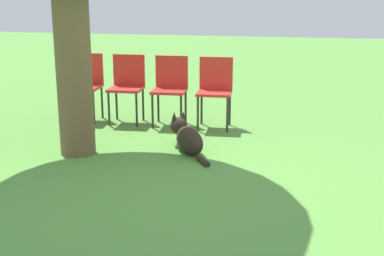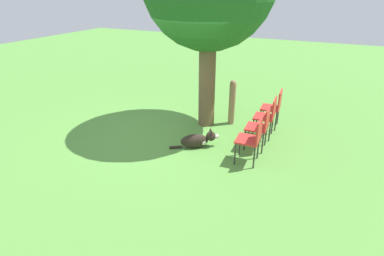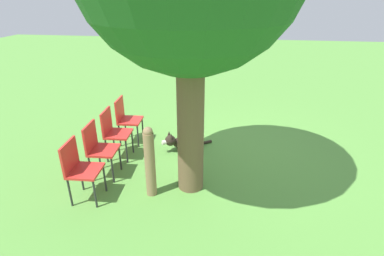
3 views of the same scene
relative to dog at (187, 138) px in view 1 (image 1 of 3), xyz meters
name	(u,v)px [view 1 (image 1 of 3)]	position (x,y,z in m)	size (l,w,h in m)	color
ground_plane	(139,172)	(-0.78, 0.33, -0.16)	(30.00, 30.00, 0.00)	#56933D
dog	(187,138)	(0.00, 0.00, 0.00)	(0.91, 0.64, 0.40)	#2D231C
fence_post	(73,94)	(0.24, 1.46, 0.40)	(0.15, 0.15, 1.10)	#937551
red_chair_0	(215,87)	(1.16, -0.13, 0.38)	(0.44, 0.46, 0.91)	red
red_chair_1	(170,85)	(1.17, 0.48, 0.38)	(0.44, 0.46, 0.91)	red
red_chair_2	(127,83)	(1.18, 1.09, 0.38)	(0.44, 0.46, 0.91)	red
red_chair_3	(86,81)	(1.20, 1.70, 0.38)	(0.44, 0.46, 0.91)	red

